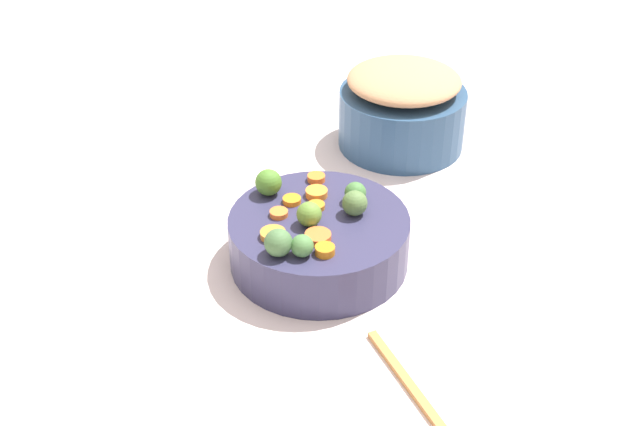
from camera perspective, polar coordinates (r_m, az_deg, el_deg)
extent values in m
cube|color=silver|center=(1.23, 0.39, -3.35)|extent=(2.40, 2.40, 0.02)
cylinder|color=#333152|center=(1.19, 0.00, -1.99)|extent=(0.27, 0.27, 0.08)
cylinder|color=navy|center=(1.50, 6.00, 6.82)|extent=(0.24, 0.24, 0.11)
ellipsoid|color=tan|center=(1.47, 6.19, 9.53)|extent=(0.21, 0.21, 0.05)
cylinder|color=orange|center=(1.17, -2.92, -0.01)|extent=(0.04, 0.04, 0.01)
cylinder|color=orange|center=(1.21, -0.17, 1.46)|extent=(0.05, 0.05, 0.01)
cylinder|color=orange|center=(1.12, -0.08, -1.70)|extent=(0.05, 0.05, 0.01)
cylinder|color=orange|center=(1.19, -0.20, 0.51)|extent=(0.04, 0.04, 0.01)
cylinder|color=orange|center=(1.25, -0.20, 2.55)|extent=(0.04, 0.04, 0.01)
cylinder|color=orange|center=(1.09, 0.61, -2.70)|extent=(0.04, 0.04, 0.01)
cylinder|color=orange|center=(1.13, -3.35, -1.54)|extent=(0.05, 0.05, 0.01)
cylinder|color=orange|center=(1.20, -1.98, 0.94)|extent=(0.04, 0.04, 0.01)
sphere|color=#53733C|center=(1.17, 2.60, 0.72)|extent=(0.04, 0.04, 0.04)
sphere|color=#487040|center=(1.09, -2.96, -2.15)|extent=(0.04, 0.04, 0.04)
sphere|color=#4A7D2A|center=(1.21, -3.67, 2.23)|extent=(0.04, 0.04, 0.04)
sphere|color=olive|center=(1.14, -0.71, -0.09)|extent=(0.04, 0.04, 0.04)
sphere|color=#437539|center=(1.19, 2.65, 1.48)|extent=(0.03, 0.03, 0.03)
sphere|color=#4B7D41|center=(1.08, -1.22, -2.38)|extent=(0.03, 0.03, 0.03)
cube|color=#BC7C41|center=(1.02, 6.66, -12.39)|extent=(0.10, 0.20, 0.01)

